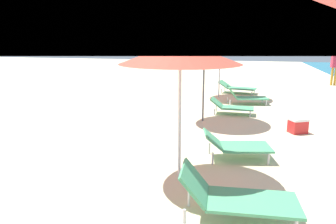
{
  "coord_description": "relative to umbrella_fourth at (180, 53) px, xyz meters",
  "views": [
    {
      "loc": [
        1.62,
        6.76,
        2.36
      ],
      "look_at": [
        0.38,
        12.13,
        1.07
      ],
      "focal_mm": 34.61,
      "sensor_mm": 36.0,
      "label": 1
    }
  ],
  "objects": [
    {
      "name": "cooler_box",
      "position": [
        2.38,
        3.28,
        -1.92
      ],
      "size": [
        0.51,
        0.47,
        0.38
      ],
      "color": "red",
      "rests_on": "ground"
    },
    {
      "name": "lounger_farthest_inland",
      "position": [
        1.12,
        6.64,
        -1.83
      ],
      "size": [
        1.52,
        0.88,
        0.64
      ],
      "rotation": [
        0.0,
        0.0,
        0.2
      ],
      "color": "#4CA572",
      "rests_on": "ground"
    },
    {
      "name": "umbrella_fourth",
      "position": [
        0.0,
        0.0,
        0.0
      ],
      "size": [
        1.95,
        1.95,
        2.35
      ],
      "color": "silver",
      "rests_on": "ground"
    },
    {
      "name": "umbrella_fifth",
      "position": [
        -0.08,
        3.93,
        0.33
      ],
      "size": [
        2.03,
        2.03,
        2.75
      ],
      "color": "#4C4C51",
      "rests_on": "ground"
    },
    {
      "name": "lounger_farthest_shoreside",
      "position": [
        0.75,
        8.93,
        -1.85
      ],
      "size": [
        1.66,
        0.96,
        0.51
      ],
      "rotation": [
        0.0,
        0.0,
        -0.18
      ],
      "color": "#4CA572",
      "rests_on": "ground"
    },
    {
      "name": "lounger_fifth_shoreside",
      "position": [
        0.67,
        4.95,
        -1.86
      ],
      "size": [
        1.34,
        0.61,
        0.5
      ],
      "rotation": [
        0.0,
        0.0,
        -0.03
      ],
      "color": "#4CA572",
      "rests_on": "ground"
    },
    {
      "name": "lounger_fourth_shoreside",
      "position": [
        0.91,
        1.11,
        -1.82
      ],
      "size": [
        1.4,
        0.92,
        0.55
      ],
      "rotation": [
        0.0,
        0.0,
        0.21
      ],
      "color": "#4CA572",
      "rests_on": "ground"
    },
    {
      "name": "person_walking_near",
      "position": [
        5.36,
        12.34,
        -1.01
      ],
      "size": [
        0.4,
        0.3,
        1.79
      ],
      "rotation": [
        0.0,
        0.0,
        4.95
      ],
      "color": "orange",
      "rests_on": "ground"
    },
    {
      "name": "umbrella_farthest",
      "position": [
        0.08,
        7.74,
        0.4
      ],
      "size": [
        2.39,
        2.39,
        2.88
      ],
      "color": "silver",
      "rests_on": "ground"
    },
    {
      "name": "lounger_fourth_inland",
      "position": [
        0.95,
        -1.15,
        -1.76
      ],
      "size": [
        1.55,
        0.78,
        0.72
      ],
      "rotation": [
        0.0,
        0.0,
        0.07
      ],
      "color": "#4CA572",
      "rests_on": "ground"
    }
  ]
}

